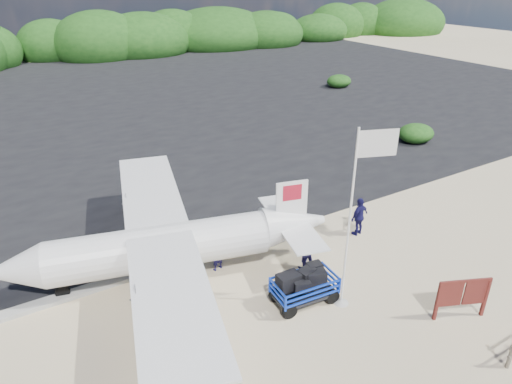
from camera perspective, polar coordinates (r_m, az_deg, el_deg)
ground at (r=16.53m, az=8.05°, el=-13.88°), size 160.00×160.00×0.00m
asphalt_apron at (r=41.81m, az=-18.73°, el=10.10°), size 90.00×50.00×0.04m
lagoon at (r=15.31m, az=-25.85°, el=-20.82°), size 9.00×7.00×0.40m
vegetation_band at (r=65.97m, az=-24.15°, el=14.71°), size 124.00×8.00×4.40m
baggage_cart at (r=16.62m, az=5.97°, el=-13.47°), size 2.51×1.57×1.20m
flagpole at (r=16.76m, az=10.57°, el=-13.45°), size 1.39×0.96×6.43m
signboard at (r=17.32m, az=23.85°, el=-14.11°), size 1.82×0.93×1.57m
crew_a at (r=17.71m, az=-4.93°, el=-7.58°), size 0.63×0.50×1.51m
crew_b at (r=17.83m, az=6.09°, el=-7.12°), size 0.89×0.73×1.66m
crew_c at (r=20.33m, az=12.79°, el=-3.00°), size 1.10×0.61×1.77m
aircraft_large at (r=38.09m, az=8.11°, el=9.75°), size 17.57×17.57×4.34m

